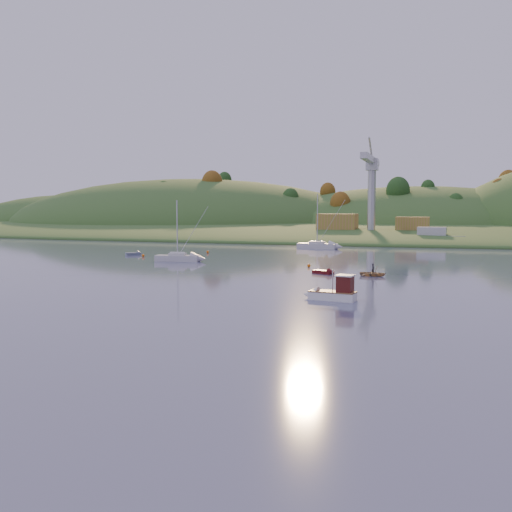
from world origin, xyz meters
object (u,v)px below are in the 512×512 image
(fishing_boat, at_px, (329,292))
(grey_dinghy, at_px, (136,254))
(sailboat_near, at_px, (178,257))
(canoe, at_px, (373,273))
(sailboat_far, at_px, (317,245))
(red_tender, at_px, (327,272))

(fishing_boat, xyz_separation_m, grey_dinghy, (-44.78, 41.00, -0.49))
(fishing_boat, distance_m, grey_dinghy, 60.71)
(sailboat_near, xyz_separation_m, canoe, (33.43, -10.91, -0.32))
(fishing_boat, distance_m, sailboat_near, 44.89)
(sailboat_far, height_order, grey_dinghy, sailboat_far)
(sailboat_far, xyz_separation_m, canoe, (17.52, -47.26, -0.41))
(sailboat_far, bearing_deg, red_tender, -69.48)
(canoe, xyz_separation_m, red_tender, (-6.15, 0.40, -0.12))
(fishing_boat, bearing_deg, canoe, -87.11)
(red_tender, height_order, grey_dinghy, grey_dinghy)
(fishing_boat, relative_size, sailboat_far, 0.45)
(canoe, bearing_deg, red_tender, 92.57)
(grey_dinghy, bearing_deg, sailboat_near, -81.37)
(fishing_boat, height_order, sailboat_far, sailboat_far)
(canoe, height_order, red_tender, red_tender)
(fishing_boat, height_order, red_tender, fishing_boat)
(fishing_boat, distance_m, red_tender, 21.76)
(fishing_boat, bearing_deg, sailboat_far, -69.27)
(sailboat_far, distance_m, canoe, 50.41)
(sailboat_far, distance_m, red_tender, 48.22)
(sailboat_near, height_order, grey_dinghy, sailboat_near)
(sailboat_near, height_order, red_tender, sailboat_near)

